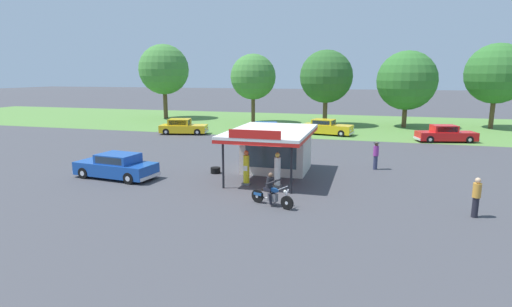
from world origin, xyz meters
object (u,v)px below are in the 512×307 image
at_px(motorcycle_with_rider, 271,192).
at_px(parked_car_back_row_centre_left, 446,134).
at_px(parked_car_back_row_far_left, 265,130).
at_px(gas_pump_offside, 277,171).
at_px(parked_car_back_row_centre_right, 327,128).
at_px(bystander_admiring_sedan, 476,196).
at_px(gas_pump_nearside, 246,169).
at_px(spare_tire_stack, 216,170).
at_px(bystander_standing_back_lot, 247,134).
at_px(featured_classic_sedan, 116,167).
at_px(parked_car_second_row_spare, 183,127).
at_px(bystander_chatting_near_pumps, 376,155).

bearing_deg(motorcycle_with_rider, parked_car_back_row_centre_left, 63.50).
bearing_deg(parked_car_back_row_far_left, motorcycle_with_rider, -74.57).
distance_m(gas_pump_offside, parked_car_back_row_centre_right, 20.17).
xyz_separation_m(parked_car_back_row_far_left, parked_car_back_row_centre_right, (5.56, 3.52, 0.03)).
xyz_separation_m(gas_pump_offside, bystander_admiring_sedan, (9.15, -2.33, 0.06)).
distance_m(gas_pump_nearside, spare_tire_stack, 3.30).
xyz_separation_m(gas_pump_offside, motorcycle_with_rider, (0.45, -3.22, -0.21)).
distance_m(gas_pump_nearside, bystander_standing_back_lot, 12.78).
bearing_deg(bystander_standing_back_lot, featured_classic_sedan, -107.39).
bearing_deg(bystander_standing_back_lot, gas_pump_offside, -65.86).
xyz_separation_m(parked_car_second_row_spare, bystander_standing_back_lot, (8.18, -4.33, 0.25)).
bearing_deg(featured_classic_sedan, parked_car_back_row_far_left, 75.50).
xyz_separation_m(parked_car_back_row_centre_left, parked_car_back_row_centre_right, (-10.80, 1.59, 0.03)).
relative_size(motorcycle_with_rider, parked_car_back_row_far_left, 0.42).
relative_size(parked_car_back_row_far_left, bystander_chatting_near_pumps, 2.99).
relative_size(featured_classic_sedan, bystander_admiring_sedan, 2.96).
height_order(parked_car_second_row_spare, parked_car_back_row_centre_right, parked_car_second_row_spare).
relative_size(gas_pump_nearside, spare_tire_stack, 3.19).
bearing_deg(gas_pump_nearside, gas_pump_offside, -0.00).
relative_size(motorcycle_with_rider, bystander_admiring_sedan, 1.26).
bearing_deg(parked_car_back_row_centre_left, motorcycle_with_rider, -116.50).
height_order(featured_classic_sedan, parked_car_back_row_centre_left, parked_car_back_row_centre_left).
bearing_deg(bystander_standing_back_lot, parked_car_back_row_centre_right, 52.95).
height_order(parked_car_back_row_centre_left, parked_car_back_row_centre_right, parked_car_back_row_centre_right).
relative_size(motorcycle_with_rider, bystander_standing_back_lot, 1.24).
xyz_separation_m(motorcycle_with_rider, bystander_chatting_near_pumps, (4.69, 8.88, 0.30)).
xyz_separation_m(parked_car_back_row_centre_left, bystander_admiring_sedan, (-2.16, -20.90, 0.24)).
distance_m(bystander_admiring_sedan, bystander_chatting_near_pumps, 8.94).
bearing_deg(parked_car_back_row_centre_right, featured_classic_sedan, -115.70).
bearing_deg(gas_pump_nearside, parked_car_back_row_centre_right, 83.57).
relative_size(gas_pump_offside, parked_car_second_row_spare, 0.37).
bearing_deg(bystander_admiring_sedan, parked_car_back_row_centre_left, 84.09).
xyz_separation_m(parked_car_back_row_centre_left, bystander_chatting_near_pumps, (-6.17, -12.92, 0.27)).
relative_size(gas_pump_nearside, bystander_standing_back_lot, 1.08).
xyz_separation_m(gas_pump_nearside, parked_car_back_row_centre_left, (13.07, 18.58, -0.19)).
bearing_deg(parked_car_second_row_spare, gas_pump_offside, -50.47).
height_order(bystander_admiring_sedan, bystander_standing_back_lot, bystander_standing_back_lot).
bearing_deg(parked_car_back_row_centre_left, bystander_standing_back_lot, -159.27).
distance_m(featured_classic_sedan, parked_car_back_row_centre_right, 23.16).
height_order(gas_pump_offside, parked_car_second_row_spare, gas_pump_offside).
height_order(parked_car_back_row_centre_left, bystander_chatting_near_pumps, bystander_chatting_near_pumps).
distance_m(featured_classic_sedan, parked_car_back_row_far_left, 17.92).
distance_m(gas_pump_offside, parked_car_second_row_spare, 21.46).
height_order(gas_pump_offside, spare_tire_stack, gas_pump_offside).
bearing_deg(parked_car_back_row_far_left, bystander_standing_back_lot, -95.70).
bearing_deg(motorcycle_with_rider, gas_pump_offside, 97.93).
distance_m(parked_car_back_row_centre_right, bystander_chatting_near_pumps, 15.23).
bearing_deg(gas_pump_offside, gas_pump_nearside, 180.00).
relative_size(gas_pump_offside, featured_classic_sedan, 0.37).
xyz_separation_m(motorcycle_with_rider, parked_car_back_row_far_left, (-5.48, 19.87, 0.02)).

